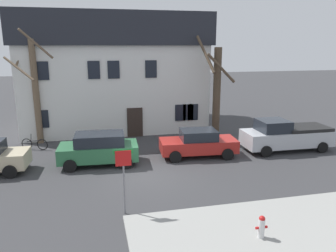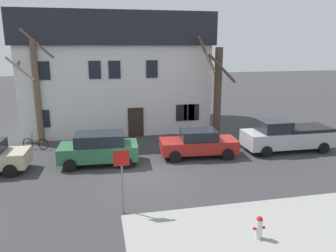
{
  "view_description": "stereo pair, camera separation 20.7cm",
  "coord_description": "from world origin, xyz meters",
  "px_view_note": "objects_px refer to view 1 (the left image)",
  "views": [
    {
      "loc": [
        -2.41,
        -15.36,
        6.44
      ],
      "look_at": [
        1.54,
        1.94,
        2.05
      ],
      "focal_mm": 35.13,
      "sensor_mm": 36.0,
      "label": 1
    },
    {
      "loc": [
        -2.21,
        -15.4,
        6.44
      ],
      "look_at": [
        1.54,
        1.94,
        2.05
      ],
      "focal_mm": 35.13,
      "sensor_mm": 36.0,
      "label": 2
    }
  ],
  "objects_px": {
    "car_red_sedan": "(198,143)",
    "street_sign_pole": "(124,169)",
    "bicycle_leaning": "(35,144)",
    "car_green_wagon": "(99,148)",
    "pickup_truck_silver": "(286,135)",
    "tree_bare_mid": "(216,89)",
    "fire_hydrant": "(261,226)",
    "tree_bare_near": "(35,87)",
    "building_main": "(114,71)"
  },
  "relations": [
    {
      "from": "tree_bare_mid",
      "to": "pickup_truck_silver",
      "type": "height_order",
      "value": "tree_bare_mid"
    },
    {
      "from": "pickup_truck_silver",
      "to": "fire_hydrant",
      "type": "height_order",
      "value": "pickup_truck_silver"
    },
    {
      "from": "tree_bare_near",
      "to": "bicycle_leaning",
      "type": "relative_size",
      "value": 4.52
    },
    {
      "from": "tree_bare_mid",
      "to": "car_green_wagon",
      "type": "xyz_separation_m",
      "value": [
        -8.24,
        -3.95,
        -2.53
      ]
    },
    {
      "from": "street_sign_pole",
      "to": "pickup_truck_silver",
      "type": "bearing_deg",
      "value": 28.93
    },
    {
      "from": "car_green_wagon",
      "to": "street_sign_pole",
      "type": "relative_size",
      "value": 1.65
    },
    {
      "from": "tree_bare_near",
      "to": "building_main",
      "type": "bearing_deg",
      "value": 38.06
    },
    {
      "from": "building_main",
      "to": "fire_hydrant",
      "type": "relative_size",
      "value": 17.4
    },
    {
      "from": "tree_bare_mid",
      "to": "pickup_truck_silver",
      "type": "relative_size",
      "value": 1.28
    },
    {
      "from": "car_green_wagon",
      "to": "building_main",
      "type": "bearing_deg",
      "value": 80.46
    },
    {
      "from": "car_green_wagon",
      "to": "car_red_sedan",
      "type": "height_order",
      "value": "car_green_wagon"
    },
    {
      "from": "tree_bare_near",
      "to": "tree_bare_mid",
      "type": "height_order",
      "value": "tree_bare_near"
    },
    {
      "from": "car_green_wagon",
      "to": "pickup_truck_silver",
      "type": "xyz_separation_m",
      "value": [
        11.44,
        0.02,
        0.04
      ]
    },
    {
      "from": "building_main",
      "to": "pickup_truck_silver",
      "type": "relative_size",
      "value": 2.51
    },
    {
      "from": "building_main",
      "to": "fire_hydrant",
      "type": "bearing_deg",
      "value": -78.78
    },
    {
      "from": "building_main",
      "to": "tree_bare_near",
      "type": "relative_size",
      "value": 1.86
    },
    {
      "from": "tree_bare_mid",
      "to": "car_red_sedan",
      "type": "relative_size",
      "value": 1.54
    },
    {
      "from": "pickup_truck_silver",
      "to": "car_red_sedan",
      "type": "bearing_deg",
      "value": 179.46
    },
    {
      "from": "building_main",
      "to": "car_red_sedan",
      "type": "relative_size",
      "value": 3.03
    },
    {
      "from": "car_red_sedan",
      "to": "pickup_truck_silver",
      "type": "xyz_separation_m",
      "value": [
        5.7,
        -0.05,
        0.14
      ]
    },
    {
      "from": "tree_bare_near",
      "to": "fire_hydrant",
      "type": "xyz_separation_m",
      "value": [
        8.94,
        -13.76,
        -3.28
      ]
    },
    {
      "from": "street_sign_pole",
      "to": "tree_bare_near",
      "type": "bearing_deg",
      "value": 113.05
    },
    {
      "from": "fire_hydrant",
      "to": "street_sign_pole",
      "type": "relative_size",
      "value": 0.3
    },
    {
      "from": "pickup_truck_silver",
      "to": "bicycle_leaning",
      "type": "bearing_deg",
      "value": 167.03
    },
    {
      "from": "street_sign_pole",
      "to": "car_red_sedan",
      "type": "bearing_deg",
      "value": 50.33
    },
    {
      "from": "tree_bare_near",
      "to": "tree_bare_mid",
      "type": "bearing_deg",
      "value": -5.35
    },
    {
      "from": "car_green_wagon",
      "to": "bicycle_leaning",
      "type": "distance_m",
      "value": 5.33
    },
    {
      "from": "pickup_truck_silver",
      "to": "bicycle_leaning",
      "type": "height_order",
      "value": "pickup_truck_silver"
    },
    {
      "from": "bicycle_leaning",
      "to": "tree_bare_mid",
      "type": "bearing_deg",
      "value": 1.81
    },
    {
      "from": "tree_bare_near",
      "to": "car_red_sedan",
      "type": "distance_m",
      "value": 11.19
    },
    {
      "from": "building_main",
      "to": "tree_bare_mid",
      "type": "xyz_separation_m",
      "value": [
        6.68,
        -5.34,
        -0.99
      ]
    },
    {
      "from": "fire_hydrant",
      "to": "tree_bare_near",
      "type": "bearing_deg",
      "value": 123.01
    },
    {
      "from": "building_main",
      "to": "pickup_truck_silver",
      "type": "height_order",
      "value": "building_main"
    },
    {
      "from": "car_red_sedan",
      "to": "tree_bare_mid",
      "type": "bearing_deg",
      "value": 57.15
    },
    {
      "from": "car_red_sedan",
      "to": "bicycle_leaning",
      "type": "relative_size",
      "value": 2.78
    },
    {
      "from": "building_main",
      "to": "tree_bare_near",
      "type": "distance_m",
      "value": 6.86
    },
    {
      "from": "pickup_truck_silver",
      "to": "tree_bare_near",
      "type": "bearing_deg",
      "value": 161.68
    },
    {
      "from": "tree_bare_near",
      "to": "bicycle_leaning",
      "type": "xyz_separation_m",
      "value": [
        -0.11,
        -1.51,
        -3.44
      ]
    },
    {
      "from": "tree_bare_near",
      "to": "car_red_sedan",
      "type": "bearing_deg",
      "value": -27.62
    },
    {
      "from": "car_green_wagon",
      "to": "pickup_truck_silver",
      "type": "relative_size",
      "value": 0.79
    },
    {
      "from": "car_red_sedan",
      "to": "pickup_truck_silver",
      "type": "distance_m",
      "value": 5.71
    },
    {
      "from": "tree_bare_mid",
      "to": "fire_hydrant",
      "type": "bearing_deg",
      "value": -103.84
    },
    {
      "from": "car_red_sedan",
      "to": "street_sign_pole",
      "type": "distance_m",
      "value": 7.76
    },
    {
      "from": "pickup_truck_silver",
      "to": "street_sign_pole",
      "type": "bearing_deg",
      "value": -151.07
    },
    {
      "from": "building_main",
      "to": "tree_bare_mid",
      "type": "height_order",
      "value": "building_main"
    },
    {
      "from": "car_red_sedan",
      "to": "pickup_truck_silver",
      "type": "height_order",
      "value": "pickup_truck_silver"
    },
    {
      "from": "tree_bare_mid",
      "to": "street_sign_pole",
      "type": "xyz_separation_m",
      "value": [
        -7.41,
        -9.79,
        -1.59
      ]
    },
    {
      "from": "fire_hydrant",
      "to": "tree_bare_mid",
      "type": "bearing_deg",
      "value": 76.16
    },
    {
      "from": "tree_bare_near",
      "to": "pickup_truck_silver",
      "type": "distance_m",
      "value": 16.33
    },
    {
      "from": "car_red_sedan",
      "to": "street_sign_pole",
      "type": "xyz_separation_m",
      "value": [
        -4.91,
        -5.92,
        1.04
      ]
    }
  ]
}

